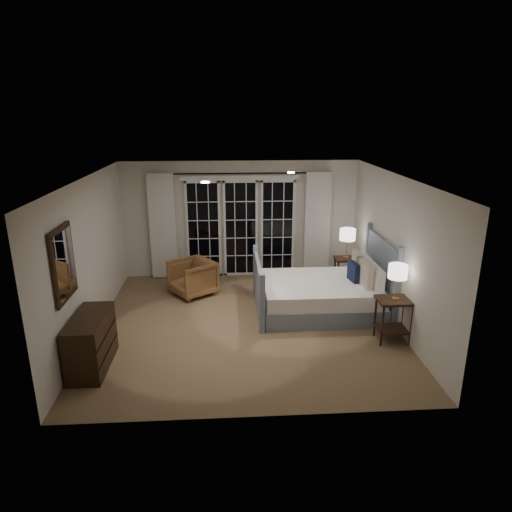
{
  "coord_description": "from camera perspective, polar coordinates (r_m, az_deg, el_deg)",
  "views": [
    {
      "loc": [
        -0.29,
        -7.09,
        3.48
      ],
      "look_at": [
        0.2,
        0.52,
        1.05
      ],
      "focal_mm": 32.0,
      "sensor_mm": 36.0,
      "label": 1
    }
  ],
  "objects": [
    {
      "name": "bed",
      "position": [
        8.37,
        8.35,
        -4.62
      ],
      "size": [
        2.27,
        1.63,
        1.32
      ],
      "color": "gray",
      "rests_on": "floor"
    },
    {
      "name": "curtain_left",
      "position": [
        9.85,
        -11.57,
        3.62
      ],
      "size": [
        0.55,
        0.1,
        2.25
      ],
      "primitive_type": "cube",
      "color": "silver",
      "rests_on": "curtain_rod"
    },
    {
      "name": "dresser",
      "position": [
        6.91,
        -19.89,
        -10.08
      ],
      "size": [
        0.46,
        1.09,
        0.77
      ],
      "color": "black",
      "rests_on": "floor"
    },
    {
      "name": "curtain_rod",
      "position": [
        9.57,
        -1.99,
        10.28
      ],
      "size": [
        3.5,
        0.03,
        0.03
      ],
      "primitive_type": "cylinder",
      "rotation": [
        0.0,
        1.57,
        0.0
      ],
      "color": "black",
      "rests_on": "wall_back"
    },
    {
      "name": "wall_left",
      "position": [
        7.75,
        -20.1,
        -0.15
      ],
      "size": [
        0.02,
        5.0,
        2.5
      ],
      "primitive_type": "cube",
      "color": "silver",
      "rests_on": "floor"
    },
    {
      "name": "downlight_a",
      "position": [
        7.83,
        4.39,
        10.36
      ],
      "size": [
        0.12,
        0.12,
        0.01
      ],
      "primitive_type": "cylinder",
      "color": "white",
      "rests_on": "ceiling"
    },
    {
      "name": "wall_right",
      "position": [
        7.94,
        17.02,
        0.56
      ],
      "size": [
        0.02,
        5.0,
        2.5
      ],
      "primitive_type": "cube",
      "color": "silver",
      "rests_on": "floor"
    },
    {
      "name": "wall_back",
      "position": [
        9.85,
        -1.94,
        4.58
      ],
      "size": [
        5.0,
        0.02,
        2.5
      ],
      "primitive_type": "cube",
      "color": "silver",
      "rests_on": "floor"
    },
    {
      "name": "lamp_left",
      "position": [
        7.24,
        17.31,
        -1.92
      ],
      "size": [
        0.29,
        0.29,
        0.56
      ],
      "color": "tan",
      "rests_on": "nightstand_left"
    },
    {
      "name": "armchair",
      "position": [
        9.06,
        -7.94,
        -2.71
      ],
      "size": [
        1.06,
        1.05,
        0.7
      ],
      "primitive_type": "imported",
      "rotation": [
        0.0,
        0.0,
        -0.96
      ],
      "color": "brown",
      "rests_on": "floor"
    },
    {
      "name": "lamp_right",
      "position": [
        9.43,
        11.38,
        2.61
      ],
      "size": [
        0.32,
        0.32,
        0.62
      ],
      "color": "tan",
      "rests_on": "nightstand_right"
    },
    {
      "name": "nightstand_right",
      "position": [
        9.63,
        11.13,
        -1.4
      ],
      "size": [
        0.46,
        0.36,
        0.59
      ],
      "color": "black",
      "rests_on": "floor"
    },
    {
      "name": "nightstand_left",
      "position": [
        7.49,
        16.84,
        -6.86
      ],
      "size": [
        0.54,
        0.44,
        0.71
      ],
      "color": "black",
      "rests_on": "floor"
    },
    {
      "name": "floor",
      "position": [
        7.9,
        -1.24,
        -8.46
      ],
      "size": [
        5.0,
        5.0,
        0.0
      ],
      "primitive_type": "plane",
      "color": "#7F6144",
      "rests_on": "ground"
    },
    {
      "name": "wall_front",
      "position": [
        5.11,
        -0.07,
        -8.2
      ],
      "size": [
        5.0,
        0.02,
        2.5
      ],
      "primitive_type": "cube",
      "color": "silver",
      "rests_on": "floor"
    },
    {
      "name": "mirror",
      "position": [
        6.55,
        -22.93,
        -0.92
      ],
      "size": [
        0.05,
        0.85,
        1.0
      ],
      "color": "black",
      "rests_on": "wall_left"
    },
    {
      "name": "french_doors",
      "position": [
        9.85,
        -1.93,
        3.62
      ],
      "size": [
        2.5,
        0.04,
        2.2
      ],
      "color": "black",
      "rests_on": "wall_back"
    },
    {
      "name": "curtain_right",
      "position": [
        9.95,
        7.65,
        3.96
      ],
      "size": [
        0.55,
        0.1,
        2.25
      ],
      "primitive_type": "cube",
      "color": "silver",
      "rests_on": "curtain_rod"
    },
    {
      "name": "ceiling",
      "position": [
        7.16,
        -1.38,
        9.8
      ],
      "size": [
        5.0,
        5.0,
        0.0
      ],
      "primitive_type": "plane",
      "rotation": [
        3.14,
        0.0,
        0.0
      ],
      "color": "white",
      "rests_on": "wall_back"
    },
    {
      "name": "downlight_b",
      "position": [
        6.77,
        -6.38,
        9.15
      ],
      "size": [
        0.12,
        0.12,
        0.01
      ],
      "primitive_type": "cylinder",
      "color": "white",
      "rests_on": "ceiling"
    }
  ]
}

